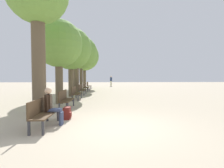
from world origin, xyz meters
The scene contains 15 objects.
ground_plane centered at (0.00, 0.00, 0.00)m, with size 80.00×80.00×0.00m, color #B7A88E.
bench_row_0 centered at (-2.29, 0.10, 0.51)m, with size 0.46×1.60×0.89m.
bench_row_1 centered at (-2.29, 3.27, 0.51)m, with size 0.46×1.60×0.89m.
bench_row_2 centered at (-2.29, 6.45, 0.51)m, with size 0.46×1.60×0.89m.
bench_row_3 centered at (-2.29, 9.63, 0.51)m, with size 0.46×1.60×0.89m.
bench_row_4 centered at (-2.29, 12.80, 0.51)m, with size 0.46×1.60×0.89m.
bench_row_5 centered at (-2.29, 15.98, 0.51)m, with size 0.46×1.60×0.89m.
tree_row_1 centered at (-2.95, 4.81, 3.41)m, with size 2.71×2.71×4.81m.
tree_row_2 centered at (-2.95, 8.36, 3.70)m, with size 3.25×3.25×5.35m.
tree_row_3 centered at (-2.95, 10.98, 3.87)m, with size 2.54×2.54×5.26m.
tree_row_4 centered at (-2.95, 14.39, 4.20)m, with size 3.65×3.65×6.05m.
tree_row_5 centered at (-2.95, 17.78, 4.19)m, with size 3.80×3.80×6.11m.
person_seated centered at (-2.06, 0.34, 0.65)m, with size 0.57×0.33×1.23m.
backpack centered at (-1.73, 1.11, 0.22)m, with size 0.26×0.36×0.45m.
pedestrian_near centered at (0.73, 22.13, 0.93)m, with size 0.33×0.27×1.63m.
Camera 1 is at (-0.36, -5.36, 1.60)m, focal length 28.00 mm.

